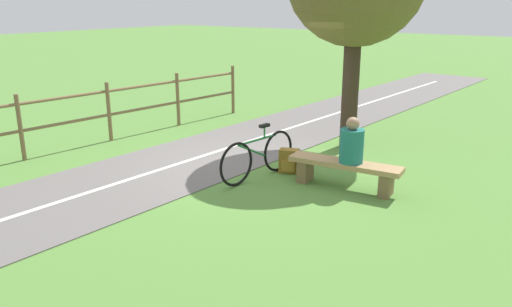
{
  "coord_description": "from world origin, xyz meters",
  "views": [
    {
      "loc": [
        -5.27,
        6.98,
        2.86
      ],
      "look_at": [
        -1.3,
        1.47,
        0.8
      ],
      "focal_mm": 35.51,
      "sensor_mm": 36.0,
      "label": 1
    }
  ],
  "objects_px": {
    "backpack": "(289,161)",
    "bicycle": "(258,156)",
    "person_seated": "(352,144)",
    "bench": "(345,169)"
  },
  "relations": [
    {
      "from": "bench",
      "to": "bicycle",
      "type": "height_order",
      "value": "bicycle"
    },
    {
      "from": "bench",
      "to": "person_seated",
      "type": "distance_m",
      "value": 0.44
    },
    {
      "from": "bicycle",
      "to": "backpack",
      "type": "xyz_separation_m",
      "value": [
        -0.27,
        -0.54,
        -0.18
      ]
    },
    {
      "from": "bicycle",
      "to": "backpack",
      "type": "relative_size",
      "value": 4.19
    },
    {
      "from": "person_seated",
      "to": "bicycle",
      "type": "bearing_deg",
      "value": 9.76
    },
    {
      "from": "backpack",
      "to": "bench",
      "type": "bearing_deg",
      "value": 172.92
    },
    {
      "from": "backpack",
      "to": "bicycle",
      "type": "bearing_deg",
      "value": 63.74
    },
    {
      "from": "bench",
      "to": "bicycle",
      "type": "bearing_deg",
      "value": 10.39
    },
    {
      "from": "person_seated",
      "to": "backpack",
      "type": "height_order",
      "value": "person_seated"
    },
    {
      "from": "person_seated",
      "to": "bicycle",
      "type": "distance_m",
      "value": 1.58
    }
  ]
}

